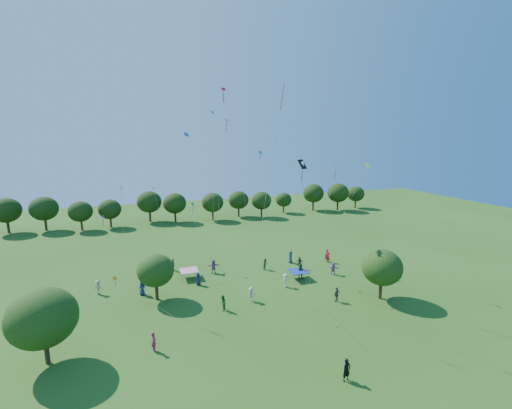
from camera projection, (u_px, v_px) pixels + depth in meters
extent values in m
plane|color=#2D5A1A|center=(323.00, 394.00, 23.96)|extent=(160.00, 160.00, 0.00)
cylinder|color=#422B19|center=(47.00, 353.00, 27.08)|extent=(0.36, 0.36, 1.74)
ellipsoid|color=#244413|center=(43.00, 318.00, 26.50)|extent=(5.17, 5.17, 4.65)
cylinder|color=#422B19|center=(157.00, 292.00, 37.93)|extent=(0.35, 0.35, 1.72)
ellipsoid|color=#244413|center=(156.00, 270.00, 37.45)|extent=(4.00, 4.00, 3.60)
cylinder|color=#422B19|center=(380.00, 291.00, 38.16)|extent=(0.37, 0.37, 1.79)
ellipsoid|color=#244413|center=(382.00, 267.00, 37.64)|extent=(4.41, 4.41, 3.97)
cylinder|color=#422B19|center=(8.00, 227.00, 64.91)|extent=(0.45, 0.45, 2.17)
ellipsoid|color=#1C350F|center=(6.00, 210.00, 64.28)|extent=(5.22, 5.22, 4.70)
cylinder|color=#422B19|center=(46.00, 225.00, 66.68)|extent=(0.44, 0.44, 2.15)
ellipsoid|color=#1C350F|center=(44.00, 209.00, 66.06)|extent=(5.17, 5.17, 4.65)
cylinder|color=#422B19|center=(82.00, 226.00, 66.77)|extent=(0.38, 0.38, 1.87)
ellipsoid|color=#1C350F|center=(80.00, 211.00, 66.23)|extent=(4.48, 4.48, 4.03)
cylinder|color=#422B19|center=(111.00, 223.00, 69.07)|extent=(0.38, 0.38, 1.84)
ellipsoid|color=#1C350F|center=(110.00, 209.00, 68.54)|extent=(4.42, 4.42, 3.98)
cylinder|color=#422B19|center=(150.00, 217.00, 73.81)|extent=(0.44, 0.44, 2.14)
ellipsoid|color=#1C350F|center=(149.00, 202.00, 73.20)|extent=(5.14, 5.14, 4.63)
cylinder|color=#422B19|center=(175.00, 217.00, 73.50)|extent=(0.42, 0.42, 2.03)
ellipsoid|color=#1C350F|center=(175.00, 203.00, 72.92)|extent=(4.86, 4.86, 4.37)
cylinder|color=#422B19|center=(213.00, 216.00, 75.11)|extent=(0.40, 0.40, 1.96)
ellipsoid|color=#1C350F|center=(213.00, 202.00, 74.55)|extent=(4.71, 4.71, 4.24)
cylinder|color=#422B19|center=(239.00, 212.00, 78.65)|extent=(0.39, 0.39, 1.91)
ellipsoid|color=#1C350F|center=(239.00, 200.00, 78.10)|extent=(4.59, 4.59, 4.13)
cylinder|color=#422B19|center=(262.00, 213.00, 78.22)|extent=(0.39, 0.39, 1.89)
ellipsoid|color=#1C350F|center=(262.00, 201.00, 77.68)|extent=(4.54, 4.54, 4.08)
cylinder|color=#422B19|center=(284.00, 209.00, 82.80)|extent=(0.33, 0.33, 1.58)
ellipsoid|color=#1C350F|center=(284.00, 200.00, 82.35)|extent=(3.80, 3.80, 3.42)
cylinder|color=#422B19|center=(313.00, 206.00, 85.68)|extent=(0.44, 0.44, 2.13)
ellipsoid|color=#1C350F|center=(313.00, 193.00, 85.07)|extent=(5.12, 5.12, 4.61)
cylinder|color=#422B19|center=(337.00, 206.00, 85.77)|extent=(0.45, 0.45, 2.18)
ellipsoid|color=#1C350F|center=(338.00, 193.00, 85.14)|extent=(5.24, 5.24, 4.72)
cylinder|color=#422B19|center=(355.00, 204.00, 88.77)|extent=(0.37, 0.37, 1.81)
ellipsoid|color=#1C350F|center=(356.00, 194.00, 88.25)|extent=(4.35, 4.35, 3.91)
cube|color=#BB1639|center=(189.00, 270.00, 43.72)|extent=(2.20, 2.20, 0.08)
cylinder|color=#999999|center=(182.00, 278.00, 42.55)|extent=(0.05, 0.05, 1.10)
cylinder|color=#999999|center=(198.00, 276.00, 43.22)|extent=(0.05, 0.05, 1.10)
cylinder|color=#999999|center=(180.00, 272.00, 44.40)|extent=(0.05, 0.05, 1.10)
cylinder|color=#999999|center=(196.00, 270.00, 45.07)|extent=(0.05, 0.05, 1.10)
cube|color=#172B9A|center=(298.00, 271.00, 43.49)|extent=(2.20, 2.20, 0.08)
cylinder|color=#999999|center=(294.00, 279.00, 42.32)|extent=(0.05, 0.05, 1.10)
cylinder|color=#999999|center=(309.00, 277.00, 42.99)|extent=(0.05, 0.05, 1.10)
cylinder|color=#999999|center=(288.00, 273.00, 44.17)|extent=(0.05, 0.05, 1.10)
cylinder|color=#999999|center=(301.00, 271.00, 44.84)|extent=(0.05, 0.05, 1.10)
imported|color=black|center=(347.00, 370.00, 25.09)|extent=(0.70, 0.49, 1.77)
imported|color=#1B1A4D|center=(198.00, 279.00, 41.69)|extent=(0.86, 0.64, 1.56)
imported|color=maroon|center=(328.00, 257.00, 49.31)|extent=(0.45, 0.63, 1.57)
imported|color=#275B29|center=(223.00, 303.00, 35.47)|extent=(0.75, 0.93, 1.67)
imported|color=#AC978A|center=(98.00, 287.00, 39.30)|extent=(1.19, 0.90, 1.67)
imported|color=#474139|center=(173.00, 265.00, 46.24)|extent=(0.66, 1.05, 1.66)
imported|color=#A562A8|center=(333.00, 269.00, 44.96)|extent=(1.57, 1.27, 1.62)
imported|color=navy|center=(290.00, 257.00, 49.17)|extent=(0.88, 0.98, 1.76)
imported|color=#9F1D3E|center=(154.00, 342.00, 28.65)|extent=(0.54, 0.72, 1.73)
imported|color=#214E2A|center=(265.00, 264.00, 46.62)|extent=(0.85, 0.84, 1.58)
imported|color=beige|center=(285.00, 280.00, 41.22)|extent=(1.16, 0.76, 1.64)
imported|color=#3B342F|center=(299.00, 263.00, 46.95)|extent=(0.97, 1.08, 1.72)
imported|color=#9A5A97|center=(213.00, 266.00, 45.46)|extent=(1.79, 0.83, 1.85)
imported|color=navy|center=(142.00, 288.00, 39.02)|extent=(0.94, 0.71, 1.71)
imported|color=maroon|center=(327.00, 256.00, 49.57)|extent=(0.53, 0.75, 1.88)
imported|color=#225133|center=(300.00, 271.00, 43.86)|extent=(1.03, 1.01, 1.90)
imported|color=#B09C8D|center=(251.00, 294.00, 37.51)|extent=(1.17, 0.83, 1.63)
imported|color=#413D34|center=(337.00, 294.00, 37.45)|extent=(1.05, 0.75, 1.63)
cube|color=black|center=(302.00, 164.00, 40.05)|extent=(1.43, 1.29, 1.09)
cube|color=black|center=(302.00, 176.00, 40.36)|extent=(0.10, 0.27, 1.18)
sphere|color=white|center=(303.00, 163.00, 39.98)|extent=(0.40, 0.40, 0.40)
cylinder|color=white|center=(302.00, 166.00, 40.03)|extent=(0.28, 0.55, 0.35)
cylinder|color=white|center=(302.00, 166.00, 40.03)|extent=(0.28, 0.55, 0.35)
cylinder|color=beige|center=(297.00, 229.00, 38.23)|extent=(3.79, 5.44, 12.83)
cube|color=red|center=(283.00, 79.00, 38.57)|extent=(0.62, 0.73, 0.57)
cube|color=red|center=(282.00, 97.00, 38.97)|extent=(0.23, 0.63, 2.94)
cylinder|color=beige|center=(268.00, 185.00, 37.02)|extent=(5.94, 5.97, 22.65)
cube|color=red|center=(336.00, 165.00, 30.59)|extent=(0.63, 0.71, 0.49)
cube|color=red|center=(335.00, 175.00, 30.80)|extent=(0.12, 0.24, 1.00)
cylinder|color=beige|center=(320.00, 234.00, 34.50)|extent=(0.62, 5.37, 13.70)
cube|color=orange|center=(115.00, 278.00, 31.48)|extent=(0.42, 0.39, 0.28)
cube|color=orange|center=(115.00, 284.00, 31.63)|extent=(0.09, 0.16, 0.63)
cylinder|color=beige|center=(146.00, 299.00, 31.49)|extent=(5.17, 2.62, 3.52)
cube|color=#FFF116|center=(367.00, 166.00, 41.42)|extent=(0.42, 0.64, 0.53)
cube|color=#FFF116|center=(367.00, 172.00, 41.61)|extent=(0.15, 0.19, 0.79)
cylinder|color=beige|center=(341.00, 220.00, 42.44)|extent=(5.79, 1.57, 12.86)
cube|color=#18854A|center=(276.00, 139.00, 48.98)|extent=(0.52, 0.62, 0.48)
cylinder|color=beige|center=(272.00, 198.00, 48.79)|extent=(2.46, 2.93, 16.06)
cube|color=blue|center=(186.00, 135.00, 38.65)|extent=(0.70, 0.65, 0.44)
cylinder|color=beige|center=(194.00, 206.00, 41.41)|extent=(1.44, 2.01, 16.53)
cube|color=#631893|center=(227.00, 120.00, 45.86)|extent=(0.52, 0.55, 0.33)
cube|color=#631893|center=(227.00, 127.00, 46.08)|extent=(0.10, 0.28, 1.24)
cylinder|color=beige|center=(220.00, 192.00, 46.32)|extent=(2.67, 1.93, 18.53)
cube|color=white|center=(121.00, 187.00, 35.26)|extent=(0.36, 0.49, 0.37)
cube|color=white|center=(122.00, 195.00, 35.47)|extent=(0.19, 0.25, 1.15)
cylinder|color=beige|center=(124.00, 239.00, 37.16)|extent=(0.31, 1.89, 11.19)
cube|color=#0E98DA|center=(260.00, 153.00, 41.41)|extent=(0.66, 0.63, 0.43)
cube|color=#0E98DA|center=(260.00, 159.00, 41.59)|extent=(0.08, 0.18, 0.73)
cylinder|color=beige|center=(273.00, 214.00, 41.85)|extent=(2.23, 2.87, 14.43)
cube|color=#DD0D49|center=(223.00, 89.00, 34.30)|extent=(0.46, 0.36, 0.32)
cube|color=#DD0D49|center=(223.00, 97.00, 34.49)|extent=(0.19, 0.22, 1.03)
cylinder|color=beige|center=(243.00, 192.00, 37.45)|extent=(4.37, 0.93, 21.02)
cube|color=orange|center=(304.00, 269.00, 31.13)|extent=(0.44, 0.49, 0.32)
cylinder|color=beige|center=(306.00, 281.00, 34.48)|extent=(3.36, 5.10, 4.42)
cube|color=#CADB13|center=(154.00, 188.00, 46.01)|extent=(0.44, 0.51, 0.32)
cylinder|color=beige|center=(163.00, 226.00, 45.67)|extent=(1.69, 3.38, 9.58)
cube|color=#1A8F41|center=(193.00, 204.00, 46.96)|extent=(0.51, 0.52, 0.40)
cube|color=#1A8F41|center=(193.00, 210.00, 47.17)|extent=(0.07, 0.27, 1.19)
cylinder|color=beige|center=(203.00, 233.00, 46.81)|extent=(2.28, 2.71, 7.27)
cube|color=#1280B9|center=(212.00, 112.00, 47.41)|extent=(0.47, 0.43, 0.38)
cylinder|color=beige|center=(213.00, 186.00, 47.25)|extent=(1.20, 4.03, 19.75)
cube|color=purple|center=(103.00, 217.00, 41.16)|extent=(0.41, 0.40, 0.28)
cube|color=purple|center=(103.00, 222.00, 41.33)|extent=(0.07, 0.21, 0.92)
cylinder|color=beige|center=(112.00, 248.00, 40.82)|extent=(1.72, 2.83, 6.93)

